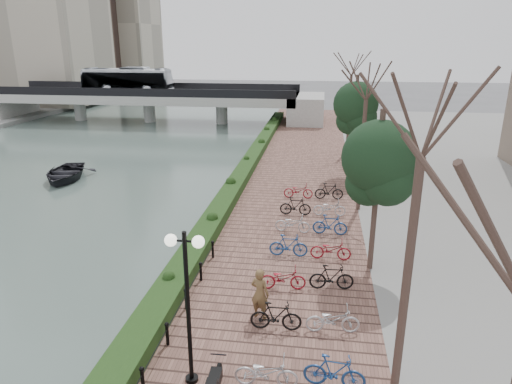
% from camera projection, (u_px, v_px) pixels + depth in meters
% --- Properties ---
extents(river_water, '(30.00, 130.00, 0.02)m').
position_uv_depth(river_water, '(62.00, 162.00, 37.04)').
color(river_water, '#4F635B').
rests_on(river_water, ground).
extents(promenade, '(8.00, 75.00, 0.50)m').
position_uv_depth(promenade, '(288.00, 201.00, 27.35)').
color(promenade, brown).
rests_on(promenade, ground).
extents(hedge, '(1.10, 56.00, 0.60)m').
position_uv_depth(hedge, '(239.00, 178.00, 29.99)').
color(hedge, '#1C3714').
rests_on(hedge, promenade).
extents(chain_fence, '(0.10, 14.10, 0.70)m').
position_uv_depth(chain_fence, '(156.00, 356.00, 12.95)').
color(chain_fence, black).
rests_on(chain_fence, promenade).
extents(lamppost, '(1.02, 0.32, 4.43)m').
position_uv_depth(lamppost, '(186.00, 275.00, 11.51)').
color(lamppost, black).
rests_on(lamppost, promenade).
extents(motorcycle, '(0.47, 1.40, 0.87)m').
position_uv_depth(motorcycle, '(214.00, 382.00, 11.83)').
color(motorcycle, black).
rests_on(motorcycle, promenade).
extents(pedestrian, '(0.77, 0.65, 1.81)m').
position_uv_depth(pedestrian, '(260.00, 294.00, 15.10)').
color(pedestrian, brown).
rests_on(pedestrian, promenade).
extents(bicycle_parking, '(2.40, 17.32, 1.00)m').
position_uv_depth(bicycle_parking, '(309.00, 248.00, 19.46)').
color(bicycle_parking, '#BABBBF').
rests_on(bicycle_parking, promenade).
extents(street_trees, '(3.20, 37.12, 6.80)m').
position_uv_depth(street_trees, '(368.00, 170.00, 21.21)').
color(street_trees, '#392922').
rests_on(street_trees, promenade).
extents(bridge, '(36.00, 10.77, 6.50)m').
position_uv_depth(bridge, '(144.00, 94.00, 54.85)').
color(bridge, '#9D9D98').
rests_on(bridge, ground).
extents(boat, '(4.46, 5.55, 1.02)m').
position_uv_depth(boat, '(64.00, 173.00, 32.17)').
color(boat, black).
rests_on(boat, river_water).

